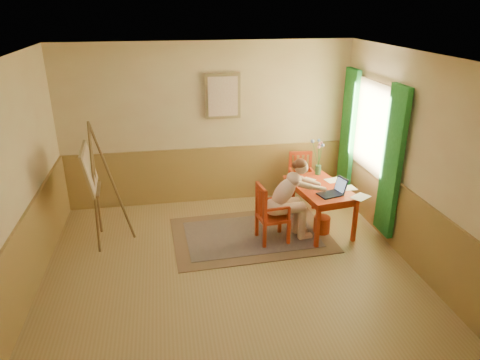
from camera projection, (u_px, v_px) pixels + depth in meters
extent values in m
cube|color=#A48651|center=(229.00, 267.00, 5.97)|extent=(5.00, 4.50, 0.02)
cube|color=white|center=(227.00, 55.00, 4.90)|extent=(5.00, 4.50, 0.02)
cube|color=tan|center=(208.00, 125.00, 7.50)|extent=(5.00, 0.02, 2.80)
cube|color=tan|center=(271.00, 276.00, 3.38)|extent=(5.00, 0.02, 2.80)
cube|color=tan|center=(14.00, 186.00, 5.03)|extent=(0.02, 4.50, 2.80)
cube|color=tan|center=(413.00, 160.00, 5.84)|extent=(0.02, 4.50, 2.80)
cube|color=#A58143|center=(210.00, 174.00, 7.81)|extent=(5.00, 0.04, 1.00)
cube|color=#A58143|center=(31.00, 252.00, 5.38)|extent=(0.04, 4.50, 1.00)
cube|color=#A58143|center=(401.00, 220.00, 6.18)|extent=(0.04, 4.50, 1.00)
cube|color=white|center=(374.00, 128.00, 6.78)|extent=(0.02, 1.00, 1.30)
cube|color=#947C4F|center=(373.00, 128.00, 6.78)|extent=(0.03, 1.12, 1.42)
cube|color=green|center=(392.00, 163.00, 6.17)|extent=(0.08, 0.45, 2.20)
cube|color=green|center=(348.00, 133.00, 7.59)|extent=(0.08, 0.45, 2.20)
cube|color=#947C4F|center=(223.00, 96.00, 7.30)|extent=(0.60, 0.04, 0.76)
cube|color=beige|center=(223.00, 97.00, 7.28)|extent=(0.50, 0.02, 0.66)
cube|color=#8C7251|center=(251.00, 235.00, 6.78)|extent=(2.46, 1.70, 0.01)
cube|color=#191431|center=(251.00, 234.00, 6.78)|extent=(2.05, 1.28, 0.01)
cube|color=#C7401B|center=(320.00, 188.00, 6.75)|extent=(0.89, 1.29, 0.04)
cube|color=#C7401B|center=(320.00, 192.00, 6.77)|extent=(0.78, 1.18, 0.10)
cube|color=#C7401B|center=(317.00, 227.00, 6.31)|extent=(0.06, 0.06, 0.68)
cube|color=#C7401B|center=(355.00, 221.00, 6.49)|extent=(0.06, 0.06, 0.68)
cube|color=#C7401B|center=(286.00, 197.00, 7.28)|extent=(0.06, 0.06, 0.68)
cube|color=#C7401B|center=(319.00, 192.00, 7.46)|extent=(0.06, 0.06, 0.68)
cube|color=#C7401B|center=(273.00, 217.00, 6.49)|extent=(0.47, 0.45, 0.04)
cube|color=#C7401B|center=(265.00, 237.00, 6.36)|extent=(0.05, 0.05, 0.37)
cube|color=#C7401B|center=(288.00, 233.00, 6.45)|extent=(0.05, 0.05, 0.37)
cube|color=#C7401B|center=(257.00, 226.00, 6.67)|extent=(0.05, 0.05, 0.37)
cube|color=#C7401B|center=(280.00, 222.00, 6.77)|extent=(0.05, 0.05, 0.37)
cube|color=#C7401B|center=(265.00, 207.00, 6.17)|extent=(0.05, 0.05, 0.51)
cube|color=#C7401B|center=(257.00, 197.00, 6.49)|extent=(0.05, 0.05, 0.51)
cube|color=#C7401B|center=(261.00, 188.00, 6.25)|extent=(0.09, 0.41, 0.06)
cube|color=#C7401B|center=(263.00, 206.00, 6.26)|extent=(0.03, 0.04, 0.41)
cube|color=#C7401B|center=(261.00, 203.00, 6.34)|extent=(0.03, 0.04, 0.41)
cube|color=#C7401B|center=(259.00, 201.00, 6.42)|extent=(0.03, 0.04, 0.41)
cube|color=#C7401B|center=(278.00, 209.00, 6.24)|extent=(0.38, 0.08, 0.03)
cube|color=#C7401B|center=(289.00, 214.00, 6.33)|extent=(0.04, 0.04, 0.20)
cube|color=#C7401B|center=(269.00, 199.00, 6.56)|extent=(0.38, 0.08, 0.03)
cube|color=#C7401B|center=(280.00, 203.00, 6.65)|extent=(0.04, 0.04, 0.20)
cube|color=#C7401B|center=(302.00, 184.00, 7.68)|extent=(0.44, 0.46, 0.04)
cube|color=#C7401B|center=(289.00, 190.00, 7.92)|extent=(0.05, 0.05, 0.38)
cube|color=#C7401B|center=(293.00, 199.00, 7.56)|extent=(0.05, 0.05, 0.38)
cube|color=#C7401B|center=(308.00, 190.00, 7.95)|extent=(0.05, 0.05, 0.38)
cube|color=#C7401B|center=(314.00, 198.00, 7.59)|extent=(0.05, 0.05, 0.38)
cube|color=#C7401B|center=(290.00, 165.00, 7.73)|extent=(0.05, 0.05, 0.51)
cube|color=#C7401B|center=(310.00, 165.00, 7.76)|extent=(0.05, 0.05, 0.51)
cube|color=#C7401B|center=(301.00, 153.00, 7.66)|extent=(0.41, 0.08, 0.06)
cube|color=#C7401B|center=(295.00, 166.00, 7.74)|extent=(0.04, 0.03, 0.42)
cube|color=#C7401B|center=(300.00, 166.00, 7.75)|extent=(0.04, 0.03, 0.42)
cube|color=#C7401B|center=(305.00, 166.00, 7.76)|extent=(0.04, 0.03, 0.42)
cube|color=#C7401B|center=(292.00, 172.00, 7.57)|extent=(0.07, 0.38, 0.03)
cube|color=#C7401B|center=(294.00, 181.00, 7.45)|extent=(0.04, 0.04, 0.20)
cube|color=#C7401B|center=(312.00, 171.00, 7.60)|extent=(0.07, 0.38, 0.03)
cube|color=#C7401B|center=(315.00, 181.00, 7.48)|extent=(0.04, 0.04, 0.20)
ellipsoid|color=beige|center=(274.00, 207.00, 6.42)|extent=(0.33, 0.39, 0.23)
cylinder|color=beige|center=(290.00, 209.00, 6.40)|extent=(0.46, 0.21, 0.16)
cylinder|color=beige|center=(285.00, 203.00, 6.56)|extent=(0.46, 0.21, 0.16)
cylinder|color=beige|center=(302.00, 223.00, 6.55)|extent=(0.13, 0.13, 0.51)
cylinder|color=beige|center=(297.00, 217.00, 6.71)|extent=(0.13, 0.13, 0.51)
cube|color=beige|center=(305.00, 237.00, 6.67)|extent=(0.22, 0.11, 0.07)
cube|color=beige|center=(300.00, 231.00, 6.83)|extent=(0.22, 0.11, 0.07)
ellipsoid|color=beige|center=(284.00, 192.00, 6.37)|extent=(0.52, 0.35, 0.53)
ellipsoid|color=beige|center=(294.00, 179.00, 6.34)|extent=(0.24, 0.32, 0.18)
sphere|color=beige|center=(301.00, 167.00, 6.30)|extent=(0.22, 0.22, 0.20)
ellipsoid|color=brown|center=(300.00, 164.00, 6.27)|extent=(0.21, 0.22, 0.14)
sphere|color=brown|center=(295.00, 165.00, 6.26)|extent=(0.12, 0.12, 0.11)
cylinder|color=beige|center=(304.00, 185.00, 6.25)|extent=(0.22, 0.09, 0.15)
cylinder|color=beige|center=(317.00, 188.00, 6.36)|extent=(0.31, 0.17, 0.17)
sphere|color=beige|center=(310.00, 187.00, 6.28)|extent=(0.10, 0.10, 0.09)
sphere|color=beige|center=(324.00, 190.00, 6.44)|extent=(0.08, 0.08, 0.07)
cylinder|color=beige|center=(296.00, 178.00, 6.51)|extent=(0.24, 0.14, 0.15)
cylinder|color=beige|center=(310.00, 182.00, 6.59)|extent=(0.30, 0.11, 0.17)
sphere|color=beige|center=(301.00, 179.00, 6.56)|extent=(0.10, 0.10, 0.09)
sphere|color=beige|center=(319.00, 185.00, 6.61)|extent=(0.08, 0.08, 0.07)
cube|color=#1E2338|center=(330.00, 194.00, 6.44)|extent=(0.39, 0.32, 0.02)
cube|color=#2D3342|center=(330.00, 194.00, 6.44)|extent=(0.33, 0.26, 0.00)
cube|color=#1E2338|center=(341.00, 185.00, 6.47)|extent=(0.13, 0.25, 0.22)
cube|color=#99BFF2|center=(340.00, 185.00, 6.47)|extent=(0.10, 0.21, 0.18)
cube|color=white|center=(361.00, 197.00, 6.37)|extent=(0.34, 0.31, 0.00)
cube|color=white|center=(334.00, 180.00, 6.97)|extent=(0.31, 0.25, 0.00)
cube|color=white|center=(307.00, 181.00, 6.94)|extent=(0.34, 0.33, 0.00)
cube|color=white|center=(347.00, 188.00, 6.67)|extent=(0.29, 0.22, 0.00)
cylinder|color=#3F724C|center=(318.00, 170.00, 7.18)|extent=(0.13, 0.13, 0.16)
cylinder|color=#3F7233|center=(315.00, 154.00, 7.11)|extent=(0.11, 0.09, 0.42)
sphere|color=#728CD8|center=(312.00, 141.00, 7.06)|extent=(0.08, 0.08, 0.06)
cylinder|color=#3F7233|center=(320.00, 155.00, 7.03)|extent=(0.02, 0.10, 0.44)
sphere|color=pink|center=(322.00, 143.00, 6.91)|extent=(0.06, 0.06, 0.04)
cylinder|color=#3F7233|center=(319.00, 157.00, 7.12)|extent=(0.01, 0.05, 0.32)
sphere|color=pink|center=(319.00, 147.00, 7.07)|extent=(0.07, 0.07, 0.05)
cylinder|color=#3F7233|center=(320.00, 156.00, 7.02)|extent=(0.01, 0.14, 0.41)
sphere|color=#728CD8|center=(323.00, 145.00, 6.89)|extent=(0.08, 0.08, 0.06)
cylinder|color=#3F7233|center=(319.00, 155.00, 7.14)|extent=(0.05, 0.12, 0.36)
sphere|color=pink|center=(320.00, 144.00, 7.13)|extent=(0.07, 0.07, 0.05)
cylinder|color=#3F7233|center=(319.00, 155.00, 7.12)|extent=(0.03, 0.07, 0.37)
sphere|color=pink|center=(320.00, 144.00, 7.08)|extent=(0.06, 0.06, 0.05)
cylinder|color=#3F7233|center=(319.00, 153.00, 7.14)|extent=(0.03, 0.12, 0.42)
sphere|color=#728CD8|center=(319.00, 140.00, 7.11)|extent=(0.07, 0.07, 0.05)
cylinder|color=#B2411E|center=(322.00, 225.00, 6.81)|extent=(0.28, 0.28, 0.27)
cylinder|color=brown|center=(94.00, 189.00, 6.13)|extent=(0.07, 0.34, 1.87)
cylinder|color=brown|center=(95.00, 181.00, 6.40)|extent=(0.11, 0.34, 1.87)
cylinder|color=brown|center=(113.00, 183.00, 6.32)|extent=(0.49, 0.07, 1.87)
cylinder|color=brown|center=(94.00, 190.00, 6.28)|extent=(0.07, 0.52, 0.03)
cube|color=brown|center=(98.00, 189.00, 6.30)|extent=(0.10, 0.57, 0.03)
cube|color=#947C4F|center=(89.00, 169.00, 6.15)|extent=(0.20, 0.83, 0.62)
cube|color=beige|center=(90.00, 168.00, 6.16)|extent=(0.16, 0.75, 0.54)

